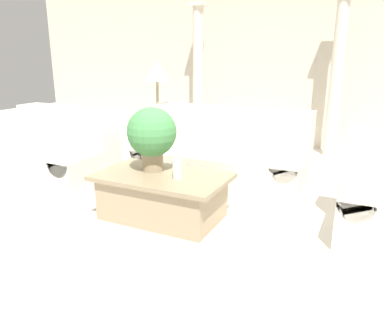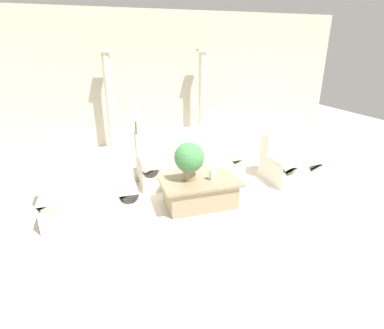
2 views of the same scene
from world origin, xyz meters
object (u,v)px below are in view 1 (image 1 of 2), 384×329
(sofa_long, at_px, (223,156))
(floor_lamp, at_px, (157,79))
(coffee_table, at_px, (162,196))
(loveseat, at_px, (57,155))
(potted_plant, at_px, (152,134))

(sofa_long, bearing_deg, floor_lamp, 173.15)
(sofa_long, bearing_deg, coffee_table, -97.64)
(sofa_long, relative_size, loveseat, 1.44)
(loveseat, xyz_separation_m, potted_plant, (1.49, -0.24, 0.43))
(sofa_long, relative_size, potted_plant, 3.18)
(sofa_long, height_order, potted_plant, potted_plant)
(potted_plant, bearing_deg, floor_lamp, 118.64)
(loveseat, relative_size, coffee_table, 1.10)
(sofa_long, xyz_separation_m, loveseat, (-1.80, -0.82, 0.00))
(floor_lamp, bearing_deg, coffee_table, -57.84)
(coffee_table, distance_m, floor_lamp, 1.78)
(floor_lamp, bearing_deg, potted_plant, -61.36)
(coffee_table, bearing_deg, sofa_long, 82.36)
(sofa_long, bearing_deg, loveseat, -155.50)
(coffee_table, bearing_deg, loveseat, 168.88)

